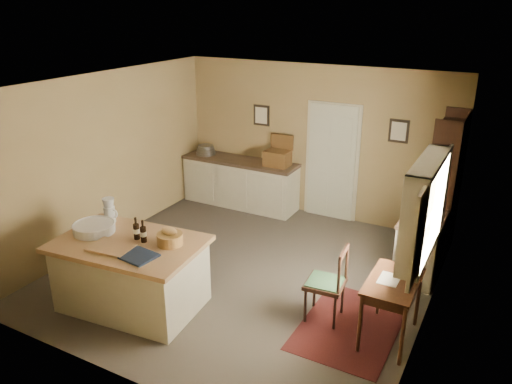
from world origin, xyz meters
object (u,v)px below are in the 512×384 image
Objects in this scene: work_island at (131,272)px; writing_desk at (393,288)px; desk_chair at (325,284)px; shelving_unit at (448,186)px; right_cabinet at (420,245)px; sideboard at (241,181)px.

writing_desk is (3.07, 0.88, 0.19)m from work_island.
desk_chair is 0.44× the size of shelving_unit.
work_island reaches higher than right_cabinet.
shelving_unit is (0.16, 0.88, 0.63)m from right_cabinet.
work_island is 0.88× the size of shelving_unit.
right_cabinet is at bearing 90.01° from writing_desk.
right_cabinet is (-0.00, 1.65, -0.21)m from writing_desk.
work_island is 3.20m from writing_desk.
shelving_unit is at bearing 86.46° from writing_desk.
work_island is 2.15× the size of writing_desk.
work_island reaches higher than writing_desk.
work_island reaches higher than sideboard.
work_island is 4.73m from shelving_unit.
desk_chair is 0.97× the size of right_cabinet.
desk_chair is (2.26, 0.90, 0.00)m from work_island.
sideboard is 3.75m from shelving_unit.
shelving_unit reaches higher than writing_desk.
desk_chair is 2.76m from shelving_unit.
shelving_unit is at bearing 64.60° from desk_chair.
right_cabinet is at bearing 34.14° from work_island.
writing_desk is at bearing -5.60° from desk_chair.
shelving_unit reaches higher than sideboard.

